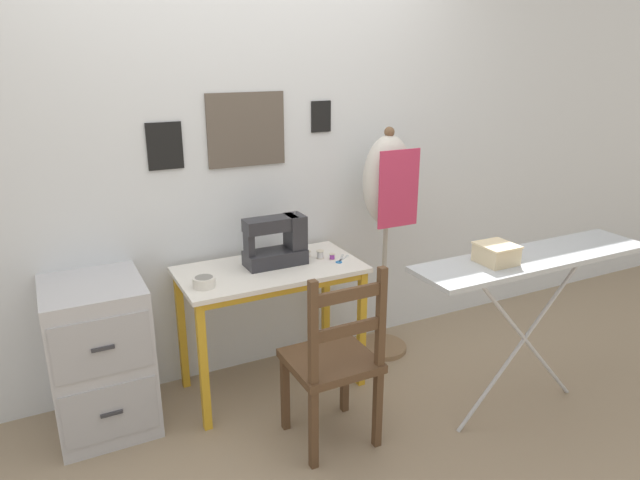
% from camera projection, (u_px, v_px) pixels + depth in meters
% --- Properties ---
extents(ground_plane, '(14.00, 14.00, 0.00)m').
position_uv_depth(ground_plane, '(292.00, 408.00, 3.06)').
color(ground_plane, gray).
extents(wall_back, '(10.00, 0.07, 2.55)m').
position_uv_depth(wall_back, '(245.00, 155.00, 3.15)').
color(wall_back, silver).
rests_on(wall_back, ground_plane).
extents(sewing_table, '(0.98, 0.52, 0.72)m').
position_uv_depth(sewing_table, '(271.00, 286.00, 3.07)').
color(sewing_table, silver).
rests_on(sewing_table, ground_plane).
extents(sewing_machine, '(0.35, 0.16, 0.29)m').
position_uv_depth(sewing_machine, '(278.00, 242.00, 3.06)').
color(sewing_machine, '#28282D').
rests_on(sewing_machine, sewing_table).
extents(fabric_bowl, '(0.11, 0.11, 0.05)m').
position_uv_depth(fabric_bowl, '(204.00, 282.00, 2.79)').
color(fabric_bowl, silver).
rests_on(fabric_bowl, sewing_table).
extents(scissors, '(0.12, 0.12, 0.01)m').
position_uv_depth(scissors, '(341.00, 260.00, 3.15)').
color(scissors, silver).
rests_on(scissors, sewing_table).
extents(thread_spool_near_machine, '(0.04, 0.04, 0.03)m').
position_uv_depth(thread_spool_near_machine, '(307.00, 253.00, 3.22)').
color(thread_spool_near_machine, silver).
rests_on(thread_spool_near_machine, sewing_table).
extents(thread_spool_mid_table, '(0.04, 0.04, 0.04)m').
position_uv_depth(thread_spool_mid_table, '(320.00, 254.00, 3.18)').
color(thread_spool_mid_table, silver).
rests_on(thread_spool_mid_table, sewing_table).
extents(thread_spool_far_edge, '(0.03, 0.03, 0.03)m').
position_uv_depth(thread_spool_far_edge, '(332.00, 257.00, 3.16)').
color(thread_spool_far_edge, purple).
rests_on(thread_spool_far_edge, sewing_table).
extents(wooden_chair, '(0.40, 0.38, 0.93)m').
position_uv_depth(wooden_chair, '(334.00, 362.00, 2.67)').
color(wooden_chair, '#513823').
rests_on(wooden_chair, ground_plane).
extents(filing_cabinet, '(0.46, 0.51, 0.78)m').
position_uv_depth(filing_cabinet, '(100.00, 356.00, 2.82)').
color(filing_cabinet, '#B7B7BC').
rests_on(filing_cabinet, ground_plane).
extents(dress_form, '(0.32, 0.32, 1.42)m').
position_uv_depth(dress_form, '(387.00, 195.00, 3.34)').
color(dress_form, '#846647').
rests_on(dress_form, ground_plane).
extents(ironing_board, '(1.30, 0.32, 0.89)m').
position_uv_depth(ironing_board, '(534.00, 265.00, 2.78)').
color(ironing_board, '#ADB2B7').
rests_on(ironing_board, ground_plane).
extents(storage_box, '(0.16, 0.17, 0.09)m').
position_uv_depth(storage_box, '(496.00, 253.00, 2.65)').
color(storage_box, beige).
rests_on(storage_box, ironing_board).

